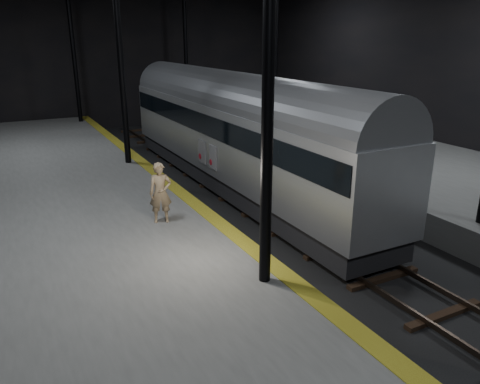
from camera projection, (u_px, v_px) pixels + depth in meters
ground at (300, 230)px, 16.19m from camera, size 44.00×44.00×0.00m
platform_left at (73, 263)px, 12.73m from camera, size 9.00×43.80×1.00m
platform_right at (451, 185)px, 19.34m from camera, size 9.00×43.80×1.00m
tactile_strip at (214, 219)px, 14.44m from camera, size 0.50×43.80×0.01m
track at (300, 228)px, 16.17m from camera, size 2.40×43.00×0.24m
train at (233, 127)px, 19.63m from camera, size 2.75×18.34×4.90m
woman at (161, 193)px, 13.95m from camera, size 0.77×0.61×1.84m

